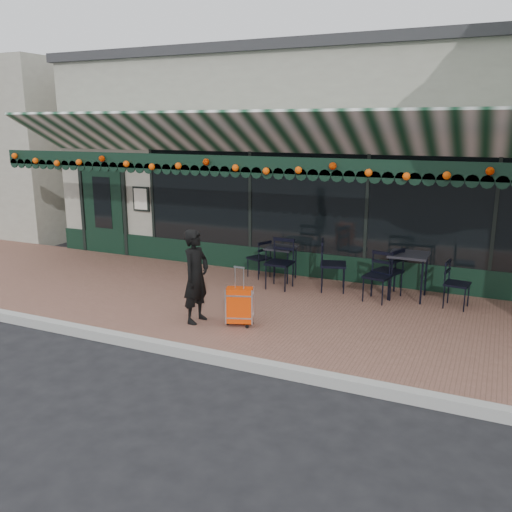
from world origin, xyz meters
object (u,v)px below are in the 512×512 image
at_px(chair_b_right, 333,265).
at_px(chair_a_front, 377,277).
at_px(chair_a_left, 387,272).
at_px(chair_a_right, 457,284).
at_px(cafe_table_b, 281,250).
at_px(woman, 196,276).
at_px(chair_b_left, 259,258).
at_px(suitcase, 240,306).
at_px(chair_b_front, 280,264).
at_px(cafe_table_a, 409,258).

bearing_deg(chair_b_right, chair_a_front, -124.11).
height_order(chair_a_left, chair_a_right, chair_a_left).
bearing_deg(chair_a_right, cafe_table_b, 91.36).
distance_m(chair_a_left, chair_a_right, 1.19).
height_order(cafe_table_b, chair_a_left, chair_a_left).
bearing_deg(woman, chair_b_left, 7.79).
bearing_deg(chair_a_right, chair_a_front, 105.70).
bearing_deg(chair_b_right, woman, 132.97).
xyz_separation_m(woman, chair_b_left, (-0.15, 2.69, -0.34)).
bearing_deg(woman, cafe_table_b, -2.42).
height_order(suitcase, chair_b_front, chair_b_front).
xyz_separation_m(chair_a_front, chair_b_right, (-0.87, 0.28, 0.05)).
relative_size(chair_a_right, chair_a_front, 0.93).
relative_size(woman, cafe_table_b, 2.18).
height_order(suitcase, chair_a_left, suitcase).
height_order(woman, cafe_table_a, woman).
relative_size(suitcase, chair_b_left, 1.19).
xyz_separation_m(cafe_table_b, chair_b_right, (1.12, -0.24, -0.11)).
bearing_deg(chair_a_right, woman, 130.19).
height_order(cafe_table_b, chair_b_front, chair_b_front).
bearing_deg(suitcase, chair_b_right, 51.80).
xyz_separation_m(chair_a_front, chair_b_front, (-1.82, 0.01, 0.04)).
distance_m(suitcase, cafe_table_b, 2.58).
xyz_separation_m(suitcase, chair_b_right, (0.78, 2.30, 0.18)).
bearing_deg(chair_b_right, chair_b_front, 89.68).
height_order(chair_a_left, chair_b_left, chair_a_left).
bearing_deg(chair_a_front, cafe_table_a, 52.18).
bearing_deg(cafe_table_b, suitcase, -82.26).
relative_size(suitcase, chair_a_front, 1.06).
bearing_deg(woman, chair_a_front, -42.56).
distance_m(cafe_table_a, chair_b_left, 2.94).
relative_size(cafe_table_b, chair_a_front, 0.77).
bearing_deg(cafe_table_a, cafe_table_b, 177.02).
bearing_deg(chair_a_left, cafe_table_b, -75.32).
relative_size(cafe_table_a, chair_b_front, 0.85).
relative_size(chair_a_left, chair_a_right, 1.13).
bearing_deg(chair_a_right, chair_b_left, 91.84).
bearing_deg(chair_a_left, chair_b_right, -67.16).
bearing_deg(chair_b_front, chair_a_right, 4.21).
xyz_separation_m(chair_b_left, chair_b_front, (0.65, -0.53, 0.09)).
distance_m(woman, chair_b_front, 2.24).
bearing_deg(cafe_table_b, chair_b_right, -12.07).
xyz_separation_m(woman, chair_b_right, (1.45, 2.44, -0.24)).
bearing_deg(chair_a_left, suitcase, -16.76).
bearing_deg(chair_b_front, chair_b_right, 16.71).
distance_m(chair_b_right, chair_b_front, 0.99).
relative_size(cafe_table_a, chair_b_right, 0.83).
relative_size(cafe_table_a, cafe_table_b, 1.21).
bearing_deg(chair_a_left, chair_b_left, -74.72).
relative_size(chair_a_right, chair_b_right, 0.83).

